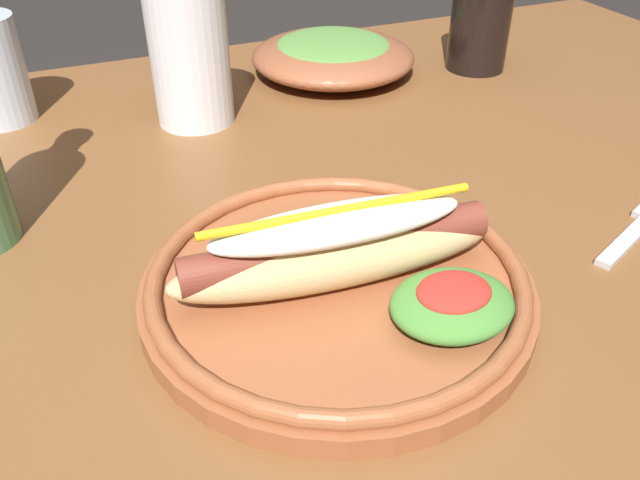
% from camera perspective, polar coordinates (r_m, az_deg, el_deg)
% --- Properties ---
extents(dining_table, '(1.25, 0.85, 0.74)m').
position_cam_1_polar(dining_table, '(0.63, 2.38, -4.08)').
color(dining_table, brown).
rests_on(dining_table, ground_plane).
extents(hot_dog_plate, '(0.27, 0.27, 0.08)m').
position_cam_1_polar(hot_dog_plate, '(0.44, 2.03, -3.09)').
color(hot_dog_plate, '#9E5633').
rests_on(hot_dog_plate, dining_table).
extents(soda_cup, '(0.07, 0.07, 0.13)m').
position_cam_1_polar(soda_cup, '(0.86, 13.90, 18.60)').
color(soda_cup, black).
rests_on(soda_cup, dining_table).
extents(extra_cup, '(0.08, 0.08, 0.14)m').
position_cam_1_polar(extra_cup, '(0.70, -11.27, 15.45)').
color(extra_cup, white).
rests_on(extra_cup, dining_table).
extents(side_bowl, '(0.20, 0.20, 0.05)m').
position_cam_1_polar(side_bowl, '(0.83, 1.15, 15.86)').
color(side_bowl, brown).
rests_on(side_bowl, dining_table).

